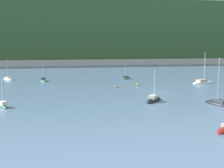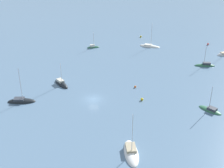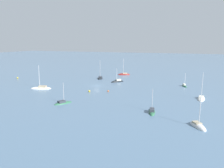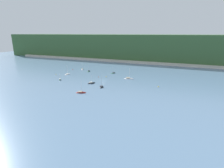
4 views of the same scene
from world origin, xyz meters
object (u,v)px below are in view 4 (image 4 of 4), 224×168
at_px(sailboat_7, 113,73).
at_px(mooring_buoy_0, 73,70).
at_px(sailboat_5, 60,80).
at_px(sailboat_8, 89,71).
at_px(sailboat_1, 67,74).
at_px(sailboat_6, 82,69).
at_px(mooring_buoy_1, 98,77).
at_px(sailboat_2, 91,83).
at_px(sailboat_4, 129,79).
at_px(mooring_buoy_3, 158,87).
at_px(mooring_buoy_4, 56,74).
at_px(mooring_buoy_2, 106,77).
at_px(sailboat_0, 101,87).
at_px(sailboat_3, 81,93).

relative_size(sailboat_7, mooring_buoy_0, 9.79).
xyz_separation_m(sailboat_5, sailboat_8, (5.97, 41.14, -0.02)).
xyz_separation_m(sailboat_1, sailboat_5, (6.90, -20.47, 0.08)).
height_order(sailboat_6, mooring_buoy_1, sailboat_6).
height_order(sailboat_2, sailboat_8, sailboat_2).
height_order(sailboat_4, sailboat_7, sailboat_4).
distance_m(mooring_buoy_1, mooring_buoy_3, 58.23).
bearing_deg(sailboat_8, sailboat_7, 81.08).
height_order(sailboat_1, mooring_buoy_4, sailboat_1).
relative_size(mooring_buoy_0, mooring_buoy_2, 1.02).
bearing_deg(sailboat_5, mooring_buoy_0, -5.75).
height_order(sailboat_5, mooring_buoy_1, sailboat_5).
bearing_deg(sailboat_6, sailboat_0, -169.43).
xyz_separation_m(sailboat_1, mooring_buoy_2, (40.83, 4.87, 0.29)).
bearing_deg(mooring_buoy_1, sailboat_6, 142.44).
relative_size(sailboat_1, mooring_buoy_3, 13.39).
bearing_deg(sailboat_4, sailboat_6, 140.58).
bearing_deg(mooring_buoy_1, sailboat_8, 138.17).
xyz_separation_m(sailboat_7, mooring_buoy_0, (-49.14, -0.98, 0.25)).
bearing_deg(sailboat_3, mooring_buoy_0, 105.19).
bearing_deg(sailboat_2, sailboat_7, 34.31).
xyz_separation_m(sailboat_1, sailboat_8, (12.88, 20.68, 0.06)).
bearing_deg(mooring_buoy_2, mooring_buoy_0, 161.24).
relative_size(mooring_buoy_0, mooring_buoy_3, 1.01).
xyz_separation_m(sailboat_5, mooring_buoy_0, (-14.91, 41.92, 0.22)).
relative_size(mooring_buoy_1, mooring_buoy_4, 0.86).
bearing_deg(mooring_buoy_0, mooring_buoy_3, -17.15).
distance_m(sailboat_7, mooring_buoy_4, 58.04).
bearing_deg(sailboat_1, mooring_buoy_0, 23.58).
distance_m(sailboat_5, mooring_buoy_0, 44.50).
distance_m(sailboat_2, sailboat_3, 24.27).
bearing_deg(mooring_buoy_3, mooring_buoy_2, 164.44).
xyz_separation_m(mooring_buoy_0, mooring_buoy_3, (99.39, -30.67, -0.00)).
relative_size(sailboat_1, sailboat_2, 1.26).
bearing_deg(mooring_buoy_2, sailboat_6, 150.75).
bearing_deg(sailboat_0, mooring_buoy_2, -0.39).
relative_size(sailboat_2, sailboat_4, 0.74).
xyz_separation_m(sailboat_4, mooring_buoy_3, (28.79, -16.03, 0.26)).
xyz_separation_m(sailboat_0, sailboat_1, (-50.24, 25.71, -0.01)).
bearing_deg(mooring_buoy_3, sailboat_7, 147.80).
bearing_deg(sailboat_6, sailboat_7, -129.29).
bearing_deg(mooring_buoy_4, mooring_buoy_2, 11.43).
height_order(sailboat_0, sailboat_6, sailboat_0).
distance_m(sailboat_7, sailboat_8, 28.31).
relative_size(mooring_buoy_2, mooring_buoy_3, 0.99).
height_order(sailboat_4, mooring_buoy_3, sailboat_4).
height_order(mooring_buoy_2, mooring_buoy_3, mooring_buoy_3).
bearing_deg(sailboat_2, mooring_buoy_4, 111.82).
relative_size(sailboat_1, mooring_buoy_2, 13.51).
distance_m(sailboat_4, mooring_buoy_1, 28.89).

